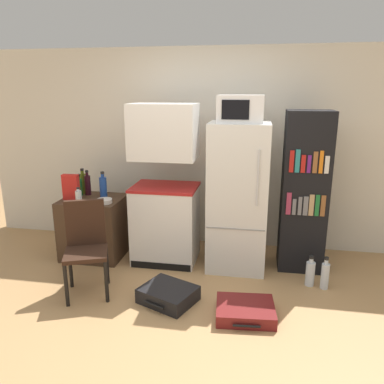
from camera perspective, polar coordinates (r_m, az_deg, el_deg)
ground_plane at (r=3.38m, az=-2.31°, el=-20.19°), size 24.00×24.00×0.00m
wall_back at (r=4.76m, az=5.06°, el=6.43°), size 6.40×0.10×2.47m
side_table at (r=4.69m, az=-14.61°, el=-5.18°), size 0.70×0.61×0.72m
kitchen_hutch at (r=4.29m, az=-4.13°, el=0.05°), size 0.74×0.57×1.82m
refrigerator at (r=4.16m, az=7.00°, el=-0.81°), size 0.64×0.61×1.64m
microwave at (r=4.00m, az=7.44°, el=12.47°), size 0.47×0.45×0.28m
bookshelf at (r=4.26m, az=16.73°, el=-0.06°), size 0.48×0.40×1.76m
bottle_clear_short at (r=4.40m, az=-16.89°, el=-0.70°), size 0.07×0.07×0.19m
bottle_blue_soda at (r=4.56m, az=-13.38°, el=0.80°), size 0.09×0.09×0.31m
bottle_green_tall at (r=4.71m, az=-16.79°, el=0.78°), size 0.07×0.07×0.27m
bottle_wine_dark at (r=4.73m, az=-15.61°, el=1.11°), size 0.07×0.07×0.31m
bottle_olive_oil at (r=4.82m, az=-16.28°, el=1.35°), size 0.08×0.08×0.31m
bowl at (r=4.35m, az=-13.20°, el=-1.35°), size 0.17×0.17×0.05m
cereal_box at (r=4.56m, az=-17.97°, el=0.70°), size 0.19×0.07×0.30m
chair at (r=3.85m, az=-15.86°, el=-7.05°), size 0.52×0.52×0.92m
suitcase_large_flat at (r=3.54m, az=8.11°, el=-17.45°), size 0.55×0.48×0.11m
suitcase_small_flat at (r=3.72m, az=-3.65°, el=-15.31°), size 0.61×0.56×0.14m
water_bottle_front at (r=4.13m, az=17.56°, el=-11.67°), size 0.09×0.09×0.33m
water_bottle_middle at (r=4.12m, az=19.60°, el=-11.86°), size 0.08×0.08×0.35m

